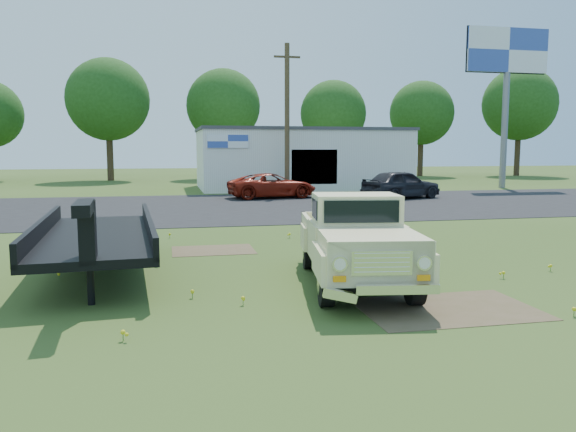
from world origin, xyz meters
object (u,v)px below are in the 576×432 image
at_px(flatbed_trailer, 97,230).
at_px(red_pickup, 272,186).
at_px(vintage_pickup_truck, 355,239).
at_px(dark_sedan, 401,185).
at_px(billboard, 507,64).

height_order(flatbed_trailer, red_pickup, flatbed_trailer).
distance_m(vintage_pickup_truck, dark_sedan, 20.28).
distance_m(vintage_pickup_truck, flatbed_trailer, 5.68).
distance_m(red_pickup, dark_sedan, 7.13).
distance_m(flatbed_trailer, red_pickup, 19.38).
bearing_deg(dark_sedan, flatbed_trailer, 119.48).
bearing_deg(dark_sedan, vintage_pickup_truck, 134.86).
relative_size(billboard, dark_sedan, 2.39).
bearing_deg(billboard, dark_sedan, -147.36).
height_order(vintage_pickup_truck, flatbed_trailer, flatbed_trailer).
bearing_deg(vintage_pickup_truck, flatbed_trailer, 165.94).
bearing_deg(billboard, vintage_pickup_truck, -127.94).
distance_m(billboard, dark_sedan, 14.76).
bearing_deg(vintage_pickup_truck, dark_sedan, 72.66).
relative_size(flatbed_trailer, red_pickup, 1.43).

